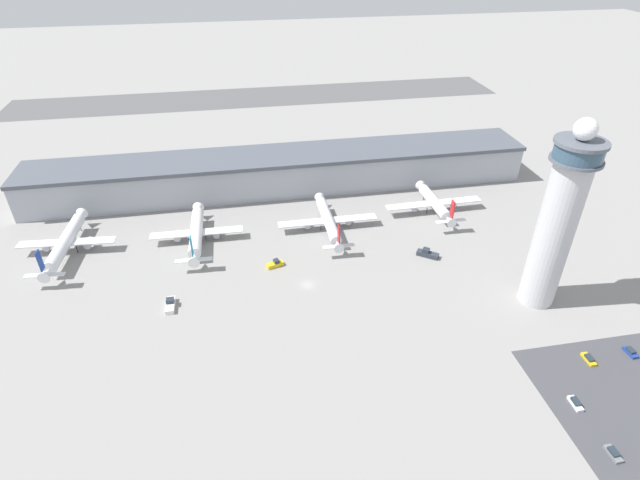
{
  "coord_description": "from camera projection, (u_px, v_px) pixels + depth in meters",
  "views": [
    {
      "loc": [
        -19.09,
        -127.99,
        101.68
      ],
      "look_at": [
        5.26,
        5.54,
        13.39
      ],
      "focal_mm": 28.0,
      "sensor_mm": 36.0,
      "label": 1
    }
  ],
  "objects": [
    {
      "name": "ground_plane",
      "position": [
        307.0,
        285.0,
        163.87
      ],
      "size": [
        1000.0,
        1000.0,
        0.0
      ],
      "primitive_type": "plane",
      "color": "gray"
    },
    {
      "name": "service_truck_catering",
      "position": [
        275.0,
        264.0,
        172.07
      ],
      "size": [
        6.15,
        3.82,
        2.55
      ],
      "color": "black",
      "rests_on": "ground"
    },
    {
      "name": "airplane_gate_charlie",
      "position": [
        328.0,
        221.0,
        190.58
      ],
      "size": [
        38.31,
        39.0,
        12.59
      ],
      "color": "silver",
      "rests_on": "ground"
    },
    {
      "name": "car_navy_sedan",
      "position": [
        575.0,
        403.0,
        123.24
      ],
      "size": [
        1.83,
        4.68,
        1.58
      ],
      "color": "black",
      "rests_on": "ground"
    },
    {
      "name": "service_truck_baggage",
      "position": [
        427.0,
        254.0,
        177.05
      ],
      "size": [
        7.66,
        6.59,
        3.0
      ],
      "color": "black",
      "rests_on": "ground"
    },
    {
      "name": "control_tower",
      "position": [
        558.0,
        221.0,
        142.17
      ],
      "size": [
        13.81,
        13.81,
        59.05
      ],
      "color": "#BCBCC1",
      "rests_on": "ground"
    },
    {
      "name": "car_maroon_suv",
      "position": [
        613.0,
        453.0,
        111.81
      ],
      "size": [
        1.98,
        4.53,
        1.4
      ],
      "color": "black",
      "rests_on": "ground"
    },
    {
      "name": "service_truck_fuel",
      "position": [
        171.0,
        305.0,
        154.05
      ],
      "size": [
        2.71,
        7.42,
        2.66
      ],
      "color": "black",
      "rests_on": "ground"
    },
    {
      "name": "airplane_gate_bravo",
      "position": [
        196.0,
        232.0,
        183.28
      ],
      "size": [
        33.74,
        38.76,
        13.54
      ],
      "color": "white",
      "rests_on": "ground"
    },
    {
      "name": "car_silver_sedan",
      "position": [
        630.0,
        352.0,
        137.76
      ],
      "size": [
        2.02,
        4.38,
        1.53
      ],
      "color": "black",
      "rests_on": "ground"
    },
    {
      "name": "airplane_gate_alpha",
      "position": [
        65.0,
        242.0,
        176.59
      ],
      "size": [
        33.87,
        42.19,
        14.23
      ],
      "color": "white",
      "rests_on": "ground"
    },
    {
      "name": "airplane_gate_delta",
      "position": [
        435.0,
        203.0,
        201.34
      ],
      "size": [
        39.91,
        32.73,
        13.43
      ],
      "color": "white",
      "rests_on": "ground"
    },
    {
      "name": "runway_strip",
      "position": [
        259.0,
        97.0,
        334.19
      ],
      "size": [
        320.86,
        44.0,
        0.01
      ],
      "primitive_type": "cube",
      "color": "#515154",
      "rests_on": "ground"
    },
    {
      "name": "terminal_building",
      "position": [
        282.0,
        171.0,
        217.02
      ],
      "size": [
        213.9,
        25.0,
        16.58
      ],
      "color": "#A3A8B2",
      "rests_on": "ground"
    },
    {
      "name": "car_blue_compact",
      "position": [
        589.0,
        359.0,
        135.6
      ],
      "size": [
        1.84,
        4.74,
        1.47
      ],
      "color": "black",
      "rests_on": "ground"
    }
  ]
}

